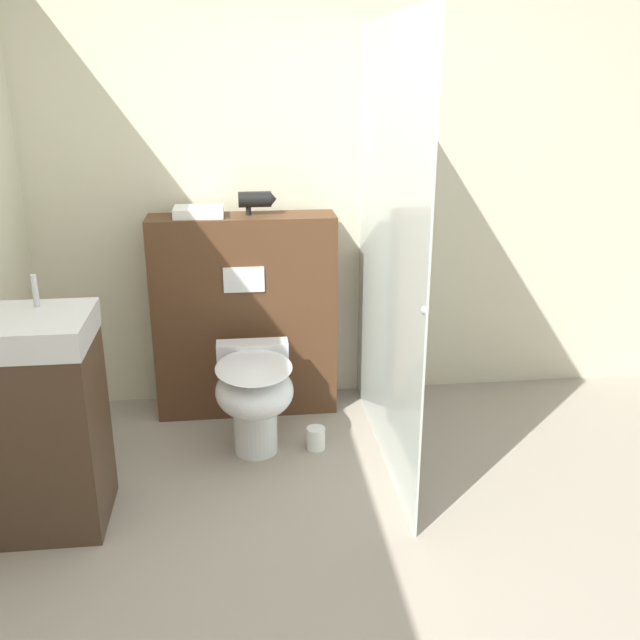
% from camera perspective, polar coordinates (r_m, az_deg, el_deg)
% --- Properties ---
extents(ground_plane, '(12.00, 12.00, 0.00)m').
position_cam_1_polar(ground_plane, '(2.82, 0.86, -22.94)').
color(ground_plane, '#9E9384').
extents(wall_back, '(8.00, 0.06, 2.50)m').
position_cam_1_polar(wall_back, '(4.11, -2.67, 10.38)').
color(wall_back, beige).
rests_on(wall_back, ground_plane).
extents(partition_panel, '(1.02, 0.26, 1.15)m').
position_cam_1_polar(partition_panel, '(4.05, -6.01, 0.31)').
color(partition_panel, '#51331E').
rests_on(partition_panel, ground_plane).
extents(shower_glass, '(0.04, 1.51, 2.13)m').
position_cam_1_polar(shower_glass, '(3.44, 5.41, 5.33)').
color(shower_glass, silver).
rests_on(shower_glass, ground_plane).
extents(toilet, '(0.39, 0.58, 0.54)m').
position_cam_1_polar(toilet, '(3.63, -5.26, -5.85)').
color(toilet, white).
rests_on(toilet, ground_plane).
extents(sink_vanity, '(0.47, 0.46, 1.10)m').
position_cam_1_polar(sink_vanity, '(3.28, -21.16, -7.61)').
color(sink_vanity, '#473323').
rests_on(sink_vanity, ground_plane).
extents(hair_drier, '(0.21, 0.09, 0.13)m').
position_cam_1_polar(hair_drier, '(3.90, -5.11, 9.57)').
color(hair_drier, black).
rests_on(hair_drier, partition_panel).
extents(folded_towel, '(0.26, 0.20, 0.05)m').
position_cam_1_polar(folded_towel, '(3.91, -9.68, 8.54)').
color(folded_towel, white).
rests_on(folded_towel, partition_panel).
extents(spare_toilet_roll, '(0.10, 0.10, 0.12)m').
position_cam_1_polar(spare_toilet_roll, '(3.81, -0.34, -9.43)').
color(spare_toilet_roll, white).
rests_on(spare_toilet_roll, ground_plane).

